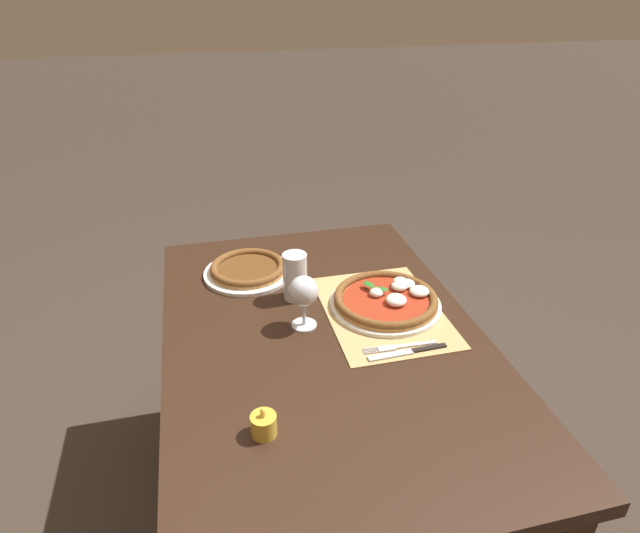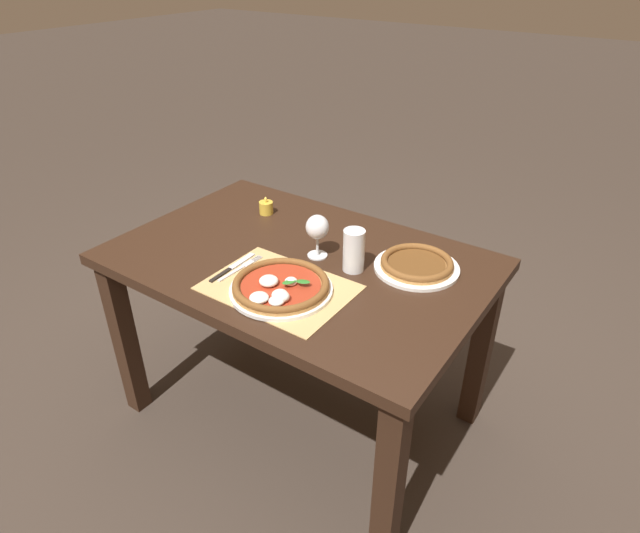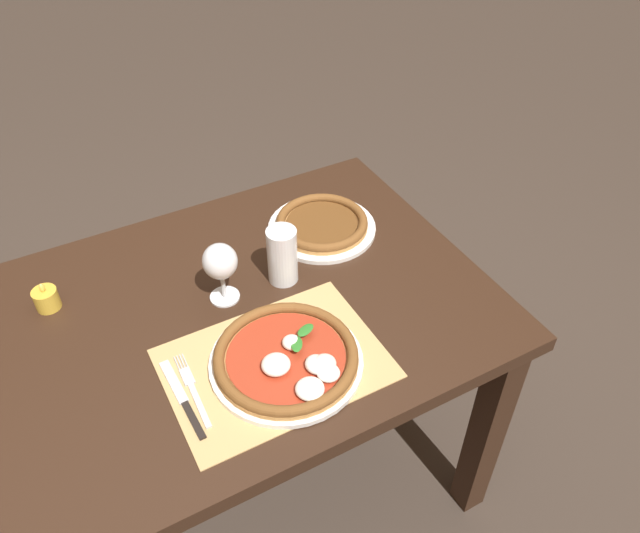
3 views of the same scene
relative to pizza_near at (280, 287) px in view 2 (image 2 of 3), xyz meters
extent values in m
plane|color=#382D26|center=(-0.09, 0.21, -0.76)|extent=(24.00, 24.00, 0.00)
cube|color=black|center=(-0.09, 0.21, -0.04)|extent=(1.29, 0.85, 0.04)
cube|color=black|center=(-0.67, -0.15, -0.41)|extent=(0.07, 0.07, 0.70)
cube|color=black|center=(0.49, -0.15, -0.41)|extent=(0.07, 0.07, 0.70)
cube|color=black|center=(-0.67, 0.58, -0.41)|extent=(0.07, 0.07, 0.70)
cube|color=black|center=(0.49, 0.58, -0.41)|extent=(0.07, 0.07, 0.70)
cube|color=tan|center=(-0.02, 0.02, -0.02)|extent=(0.45, 0.33, 0.00)
cylinder|color=silver|center=(0.00, 0.00, -0.01)|extent=(0.32, 0.32, 0.01)
cylinder|color=#B77F42|center=(0.00, 0.00, 0.00)|extent=(0.30, 0.30, 0.01)
torus|color=brown|center=(0.00, 0.00, 0.01)|extent=(0.30, 0.30, 0.02)
cylinder|color=maroon|center=(0.00, 0.00, 0.00)|extent=(0.25, 0.25, 0.00)
ellipsoid|color=silver|center=(0.02, 0.03, 0.01)|extent=(0.04, 0.04, 0.02)
ellipsoid|color=silver|center=(0.05, -0.08, 0.01)|extent=(0.05, 0.05, 0.02)
ellipsoid|color=silver|center=(0.05, -0.06, 0.02)|extent=(0.05, 0.05, 0.03)
ellipsoid|color=silver|center=(0.00, -0.10, 0.01)|extent=(0.06, 0.06, 0.03)
ellipsoid|color=silver|center=(-0.03, -0.01, 0.02)|extent=(0.06, 0.06, 0.03)
ellipsoid|color=silver|center=(0.04, -0.05, 0.02)|extent=(0.05, 0.05, 0.03)
ellipsoid|color=#286B23|center=(0.06, 0.04, 0.02)|extent=(0.05, 0.04, 0.00)
ellipsoid|color=#286B23|center=(0.03, 0.01, 0.02)|extent=(0.04, 0.05, 0.00)
cylinder|color=silver|center=(0.28, 0.37, -0.02)|extent=(0.28, 0.28, 0.01)
cylinder|color=#B77F42|center=(0.28, 0.37, -0.01)|extent=(0.24, 0.24, 0.01)
torus|color=brown|center=(0.28, 0.37, 0.00)|extent=(0.24, 0.24, 0.02)
cylinder|color=brown|center=(0.28, 0.37, 0.00)|extent=(0.19, 0.19, 0.00)
cylinder|color=silver|center=(-0.04, 0.25, -0.02)|extent=(0.07, 0.07, 0.00)
cylinder|color=silver|center=(-0.04, 0.25, 0.01)|extent=(0.01, 0.01, 0.06)
ellipsoid|color=silver|center=(-0.04, 0.25, 0.09)|extent=(0.08, 0.08, 0.08)
ellipsoid|color=#AD5B14|center=(-0.04, 0.25, 0.08)|extent=(0.07, 0.07, 0.05)
cylinder|color=silver|center=(0.11, 0.25, 0.05)|extent=(0.07, 0.07, 0.15)
cylinder|color=black|center=(0.11, 0.25, 0.03)|extent=(0.07, 0.07, 0.12)
cylinder|color=silver|center=(0.11, 0.25, 0.10)|extent=(0.07, 0.07, 0.02)
cube|color=#B7B7BC|center=(-0.20, -0.01, -0.02)|extent=(0.02, 0.12, 0.00)
cube|color=#B7B7BC|center=(-0.20, 0.07, -0.02)|extent=(0.02, 0.05, 0.00)
cylinder|color=#B7B7BC|center=(-0.19, 0.11, -0.02)|extent=(0.00, 0.04, 0.00)
cylinder|color=#B7B7BC|center=(-0.19, 0.11, -0.02)|extent=(0.00, 0.04, 0.00)
cylinder|color=#B7B7BC|center=(-0.20, 0.11, -0.02)|extent=(0.00, 0.04, 0.00)
cylinder|color=#B7B7BC|center=(-0.20, 0.11, -0.02)|extent=(0.00, 0.04, 0.00)
cube|color=black|center=(-0.22, -0.04, -0.02)|extent=(0.02, 0.10, 0.01)
cube|color=#B7B7BC|center=(-0.22, 0.07, -0.02)|extent=(0.02, 0.12, 0.00)
cylinder|color=gold|center=(-0.41, 0.42, 0.00)|extent=(0.06, 0.06, 0.05)
cylinder|color=silver|center=(-0.41, 0.42, -0.01)|extent=(0.04, 0.04, 0.03)
ellipsoid|color=#F9C64C|center=(-0.41, 0.42, 0.04)|extent=(0.01, 0.01, 0.02)
camera|label=1|loc=(-1.23, 0.50, 0.83)|focal=30.00mm
camera|label=2|loc=(0.89, -1.07, 0.90)|focal=30.00mm
camera|label=3|loc=(-0.34, -0.77, 1.00)|focal=35.00mm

